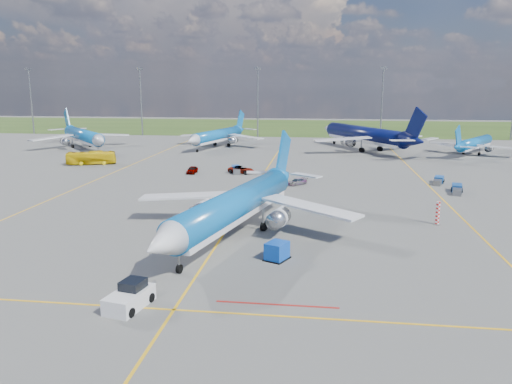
# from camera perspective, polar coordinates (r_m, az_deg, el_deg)

# --- Properties ---
(ground) EXTENTS (400.00, 400.00, 0.00)m
(ground) POSITION_cam_1_polar(r_m,az_deg,el_deg) (59.10, -3.78, -4.94)
(ground) COLOR #595956
(ground) RESTS_ON ground
(grass_strip) EXTENTS (400.00, 80.00, 0.01)m
(grass_strip) POSITION_cam_1_polar(r_m,az_deg,el_deg) (206.37, 4.40, 7.42)
(grass_strip) COLOR #2D4719
(grass_strip) RESTS_ON ground
(taxiway_lines) EXTENTS (60.25, 160.00, 0.02)m
(taxiway_lines) POSITION_cam_1_polar(r_m,az_deg,el_deg) (85.56, -0.07, 0.52)
(taxiway_lines) COLOR #EDAD14
(taxiway_lines) RESTS_ON ground
(floodlight_masts) EXTENTS (202.20, 0.50, 22.70)m
(floodlight_masts) POSITION_cam_1_polar(r_m,az_deg,el_deg) (165.40, 7.20, 10.52)
(floodlight_masts) COLOR slate
(floodlight_masts) RESTS_ON ground
(warning_post) EXTENTS (0.50, 0.50, 3.00)m
(warning_post) POSITION_cam_1_polar(r_m,az_deg,el_deg) (66.97, 20.05, -2.27)
(warning_post) COLOR red
(warning_post) RESTS_ON ground
(bg_jet_nw) EXTENTS (47.11, 47.89, 10.00)m
(bg_jet_nw) POSITION_cam_1_polar(r_m,az_deg,el_deg) (145.32, -19.05, 4.73)
(bg_jet_nw) COLOR #0C60AC
(bg_jet_nw) RESTS_ON ground
(bg_jet_nnw) EXTENTS (35.47, 41.44, 9.32)m
(bg_jet_nnw) POSITION_cam_1_polar(r_m,az_deg,el_deg) (140.92, -4.36, 5.15)
(bg_jet_nnw) COLOR #0C60AC
(bg_jet_nnw) RESTS_ON ground
(bg_jet_n) EXTENTS (53.02, 56.98, 11.97)m
(bg_jet_n) POSITION_cam_1_polar(r_m,az_deg,el_deg) (136.76, 12.25, 4.69)
(bg_jet_n) COLOR #070D3D
(bg_jet_n) RESTS_ON ground
(bg_jet_ne) EXTENTS (35.43, 37.65, 7.87)m
(bg_jet_ne) POSITION_cam_1_polar(r_m,az_deg,el_deg) (138.24, 23.61, 4.02)
(bg_jet_ne) COLOR #0C60AC
(bg_jet_ne) RESTS_ON ground
(main_airliner) EXTENTS (39.42, 46.38, 10.52)m
(main_airliner) POSITION_cam_1_polar(r_m,az_deg,el_deg) (59.40, -2.24, -4.83)
(main_airliner) COLOR #0C60AC
(main_airliner) RESTS_ON ground
(pushback_tug) EXTENTS (3.13, 6.25, 2.07)m
(pushback_tug) POSITION_cam_1_polar(r_m,az_deg,el_deg) (41.87, -14.19, -11.54)
(pushback_tug) COLOR silver
(pushback_tug) RESTS_ON ground
(uld_container) EXTENTS (2.58, 2.81, 1.81)m
(uld_container) POSITION_cam_1_polar(r_m,az_deg,el_deg) (50.86, 2.41, -6.74)
(uld_container) COLOR #0D44B6
(uld_container) RESTS_ON ground
(apron_bus) EXTENTS (10.74, 5.79, 2.93)m
(apron_bus) POSITION_cam_1_polar(r_m,az_deg,el_deg) (115.61, -18.32, 3.72)
(apron_bus) COLOR yellow
(apron_bus) RESTS_ON ground
(service_car_a) EXTENTS (1.66, 4.11, 1.40)m
(service_car_a) POSITION_cam_1_polar(r_m,az_deg,el_deg) (99.82, -7.30, 2.53)
(service_car_a) COLOR #999999
(service_car_a) RESTS_ON ground
(service_car_b) EXTENTS (5.73, 3.90, 1.46)m
(service_car_b) POSITION_cam_1_polar(r_m,az_deg,el_deg) (99.11, -1.70, 2.57)
(service_car_b) COLOR #999999
(service_car_b) RESTS_ON ground
(service_car_c) EXTENTS (3.90, 3.89, 1.14)m
(service_car_c) POSITION_cam_1_polar(r_m,az_deg,el_deg) (88.00, 4.72, 1.18)
(service_car_c) COLOR #999999
(service_car_c) RESTS_ON ground
(baggage_tug_w) EXTENTS (2.65, 5.58, 1.21)m
(baggage_tug_w) POSITION_cam_1_polar(r_m,az_deg,el_deg) (87.82, 21.98, 0.29)
(baggage_tug_w) COLOR navy
(baggage_tug_w) RESTS_ON ground
(baggage_tug_c) EXTENTS (2.62, 5.60, 1.22)m
(baggage_tug_c) POSITION_cam_1_polar(r_m,az_deg,el_deg) (100.15, -2.30, 2.58)
(baggage_tug_c) COLOR #17488E
(baggage_tug_c) RESTS_ON ground
(baggage_tug_e) EXTENTS (2.85, 5.23, 1.14)m
(baggage_tug_e) POSITION_cam_1_polar(r_m,az_deg,el_deg) (94.71, 20.13, 1.24)
(baggage_tug_e) COLOR #194A96
(baggage_tug_e) RESTS_ON ground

